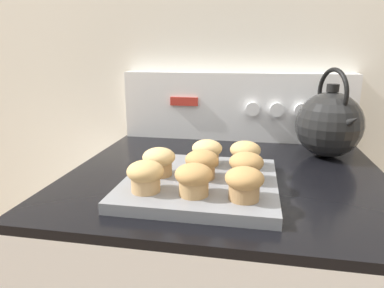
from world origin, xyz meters
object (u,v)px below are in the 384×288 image
muffin_r1_c2 (246,166)px  muffin_r2_c1 (207,152)px  muffin_pan (201,183)px  muffin_r0_c2 (244,182)px  muffin_r1_c0 (159,161)px  tea_kettle (329,124)px  muffin_r0_c1 (194,178)px  muffin_r2_c2 (245,153)px  muffin_r1_c1 (202,163)px  muffin_r0_c0 (145,175)px

muffin_r1_c2 → muffin_r2_c1: bearing=136.6°
muffin_pan → muffin_r0_c2: bearing=-44.7°
muffin_r1_c0 → tea_kettle: bearing=35.7°
muffin_r0_c1 → muffin_r2_c2: 0.20m
muffin_r0_c2 → muffin_r1_c1: bearing=134.2°
muffin_r0_c1 → muffin_r1_c1: same height
muffin_r0_c2 → muffin_r1_c2: bearing=89.7°
muffin_r1_c2 → muffin_r2_c2: same height
muffin_r1_c2 → muffin_r2_c2: bearing=93.2°
muffin_r1_c2 → muffin_r2_c1: (-0.09, 0.09, 0.00)m
muffin_r0_c2 → muffin_r2_c2: bearing=91.4°
muffin_r0_c2 → muffin_r1_c1: same height
muffin_pan → muffin_r0_c0: bearing=-136.0°
muffin_r0_c2 → muffin_r1_c0: same height
muffin_r1_c2 → muffin_r1_c0: bearing=179.7°
muffin_r1_c2 → muffin_r0_c1: bearing=-135.6°
muffin_r0_c2 → muffin_r2_c2: same height
muffin_r1_c1 → muffin_r1_c0: bearing=179.3°
tea_kettle → muffin_r1_c0: bearing=-144.3°
muffin_r0_c0 → muffin_r0_c2: same height
muffin_r1_c0 → muffin_r1_c1: bearing=-0.7°
muffin_r0_c1 → muffin_r2_c1: (-0.00, 0.17, 0.00)m
muffin_r1_c1 → muffin_r2_c2: size_ratio=1.00×
muffin_r1_c0 → muffin_r0_c0: bearing=-90.4°
muffin_r0_c0 → muffin_r0_c2: (0.18, -0.00, 0.00)m
muffin_pan → muffin_r1_c1: size_ratio=4.48×
muffin_r0_c2 → muffin_r1_c0: bearing=152.8°
muffin_r0_c0 → muffin_r1_c1: (0.09, 0.09, 0.00)m
muffin_r0_c1 → muffin_r0_c2: same height
muffin_pan → tea_kettle: 0.42m
muffin_r1_c1 → tea_kettle: (0.30, 0.28, 0.04)m
muffin_r2_c1 → tea_kettle: tea_kettle is taller
muffin_r1_c1 → muffin_r1_c2: same height
muffin_r1_c1 → muffin_r1_c2: size_ratio=1.00×
muffin_r1_c1 → muffin_r2_c1: 0.09m
muffin_r1_c0 → muffin_r1_c1: same height
muffin_r1_c0 → tea_kettle: (0.39, 0.28, 0.04)m
muffin_r0_c0 → muffin_r1_c1: size_ratio=1.00×
muffin_pan → tea_kettle: tea_kettle is taller
muffin_pan → muffin_r1_c2: bearing=1.0°
muffin_r2_c1 → tea_kettle: size_ratio=0.29×
muffin_r0_c0 → tea_kettle: tea_kettle is taller
muffin_r0_c1 → muffin_r0_c2: (0.09, -0.00, 0.00)m
muffin_r0_c1 → muffin_r1_c2: 0.13m
muffin_r0_c0 → muffin_r0_c2: bearing=-1.1°
muffin_r0_c0 → muffin_r2_c1: 0.20m
muffin_r0_c2 → muffin_r1_c1: 0.13m
muffin_r1_c0 → muffin_pan: bearing=-1.7°
muffin_r1_c1 → muffin_r2_c2: (0.08, 0.09, 0.00)m
muffin_r0_c2 → muffin_r1_c2: same height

